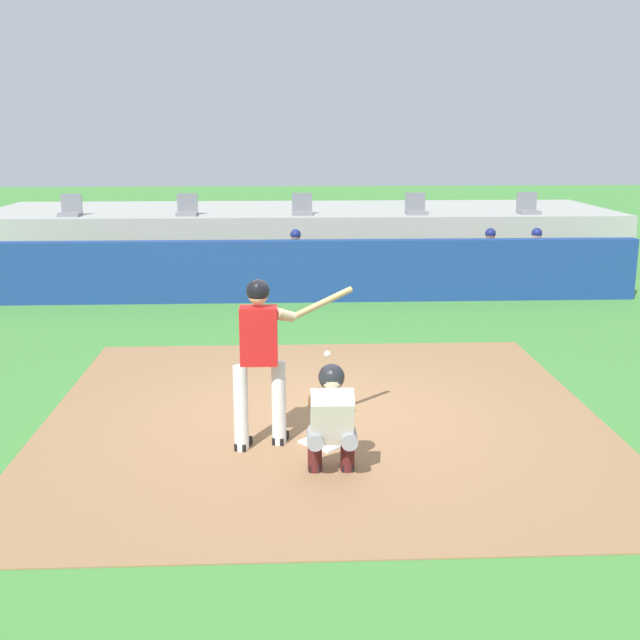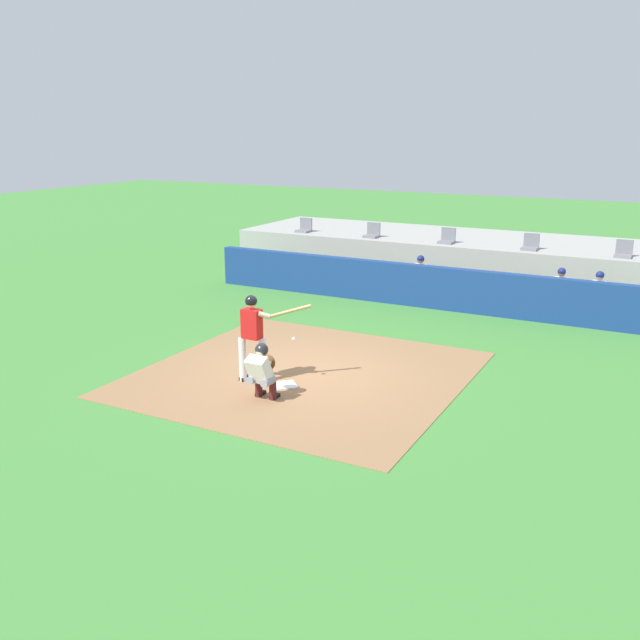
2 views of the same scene
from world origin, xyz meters
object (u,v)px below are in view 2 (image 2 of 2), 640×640
stadium_seat_1 (372,233)px  dugout_player_0 (419,277)px  batter_at_plate (254,333)px  stadium_seat_4 (624,252)px  stadium_seat_2 (447,239)px  dugout_player_2 (597,295)px  stadium_seat_0 (304,228)px  dugout_player_1 (559,291)px  stadium_seat_3 (530,245)px  home_plate (285,385)px  catcher_crouched (262,369)px

stadium_seat_1 → dugout_player_0: bearing=-40.1°
batter_at_plate → stadium_seat_4: bearing=60.2°
batter_at_plate → stadium_seat_2: (0.67, 10.24, 0.50)m
dugout_player_2 → stadium_seat_0: size_ratio=2.71×
stadium_seat_2 → dugout_player_0: bearing=-95.2°
dugout_player_1 → stadium_seat_0: stadium_seat_0 is taller
stadium_seat_3 → home_plate: bearing=-104.3°
batter_at_plate → catcher_crouched: batter_at_plate is taller
dugout_player_2 → stadium_seat_2: size_ratio=2.71×
dugout_player_0 → dugout_player_2: size_ratio=1.00×
home_plate → dugout_player_0: dugout_player_0 is taller
stadium_seat_2 → catcher_crouched: bearing=-90.0°
stadium_seat_2 → stadium_seat_3: 2.60m
dugout_player_1 → stadium_seat_3: 2.54m
stadium_seat_0 → stadium_seat_3: bearing=0.0°
stadium_seat_2 → batter_at_plate: bearing=-93.8°
home_plate → dugout_player_1: dugout_player_1 is taller
catcher_crouched → stadium_seat_1: bearing=103.3°
stadium_seat_0 → catcher_crouched: bearing=-64.7°
dugout_player_0 → stadium_seat_0: 5.48m
home_plate → catcher_crouched: 1.00m
dugout_player_2 → stadium_seat_3: 3.14m
catcher_crouched → stadium_seat_4: 12.20m
stadium_seat_2 → dugout_player_2: bearing=-22.9°
catcher_crouched → dugout_player_0: bearing=91.2°
catcher_crouched → home_plate: bearing=89.8°
dugout_player_1 → stadium_seat_4: stadium_seat_4 is taller
home_plate → dugout_player_0: (-0.18, 8.14, 0.65)m
home_plate → dugout_player_0: 8.17m
home_plate → stadium_seat_2: bearing=90.0°
batter_at_plate → stadium_seat_2: 10.27m
dugout_player_1 → stadium_seat_4: 2.59m
home_plate → stadium_seat_0: bearing=117.1°
dugout_player_1 → stadium_seat_1: 6.82m
dugout_player_1 → stadium_seat_4: (1.35, 2.03, 0.86)m
catcher_crouched → stadium_seat_1: stadium_seat_1 is taller
batter_at_plate → dugout_player_2: size_ratio=1.39×
home_plate → catcher_crouched: (-0.00, -0.81, 0.59)m
stadium_seat_0 → dugout_player_2: bearing=-11.5°
stadium_seat_1 → stadium_seat_4: (7.80, 0.00, 0.00)m
stadium_seat_1 → dugout_player_1: bearing=-17.5°
home_plate → stadium_seat_0: size_ratio=0.92×
dugout_player_1 → batter_at_plate: bearing=-118.9°
stadium_seat_0 → dugout_player_1: bearing=-12.7°
dugout_player_2 → stadium_seat_2: 5.31m
batter_at_plate → stadium_seat_4: (5.87, 10.24, 0.50)m
catcher_crouched → dugout_player_2: (4.83, 8.96, 0.06)m
stadium_seat_0 → stadium_seat_3: 7.80m
stadium_seat_0 → stadium_seat_3: same height
batter_at_plate → stadium_seat_0: stadium_seat_0 is taller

